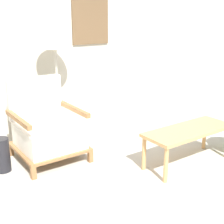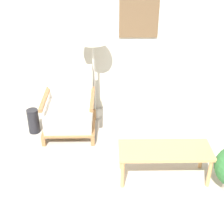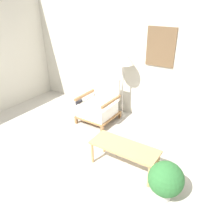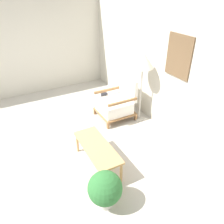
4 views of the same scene
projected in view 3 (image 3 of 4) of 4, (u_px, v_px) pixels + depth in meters
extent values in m
plane|color=#B7B2A8|center=(58.00, 176.00, 3.27)|extent=(14.00, 14.00, 0.00)
cube|color=beige|center=(135.00, 54.00, 4.44)|extent=(8.00, 0.06, 2.70)
cube|color=brown|center=(161.00, 47.00, 4.05)|extent=(0.56, 0.02, 0.72)
cube|color=olive|center=(76.00, 120.00, 4.61)|extent=(0.05, 0.05, 0.13)
cube|color=olive|center=(102.00, 129.00, 4.29)|extent=(0.05, 0.05, 0.13)
cube|color=olive|center=(95.00, 108.00, 5.12)|extent=(0.05, 0.05, 0.13)
cube|color=olive|center=(120.00, 115.00, 4.80)|extent=(0.05, 0.05, 0.13)
cube|color=olive|center=(98.00, 115.00, 4.67)|extent=(0.71, 0.74, 0.03)
cube|color=white|center=(98.00, 109.00, 4.59)|extent=(0.63, 0.64, 0.25)
cube|color=white|center=(107.00, 88.00, 4.68)|extent=(0.63, 0.08, 0.48)
cube|color=olive|center=(85.00, 95.00, 4.64)|extent=(0.05, 0.68, 0.05)
cube|color=olive|center=(111.00, 102.00, 4.33)|extent=(0.05, 0.68, 0.05)
cylinder|color=#B7B2A8|center=(122.00, 116.00, 4.89)|extent=(0.21, 0.21, 0.03)
cylinder|color=#B7B2A8|center=(122.00, 91.00, 4.61)|extent=(0.03, 0.03, 1.17)
cone|color=silver|center=(123.00, 56.00, 4.27)|extent=(0.43, 0.43, 0.30)
cube|color=tan|center=(124.00, 147.00, 3.26)|extent=(1.05, 0.40, 0.04)
cylinder|color=tan|center=(92.00, 153.00, 3.46)|extent=(0.04, 0.04, 0.37)
cylinder|color=tan|center=(149.00, 176.00, 3.00)|extent=(0.04, 0.04, 0.37)
cylinder|color=tan|center=(104.00, 143.00, 3.70)|extent=(0.04, 0.04, 0.37)
cylinder|color=tan|center=(158.00, 163.00, 3.24)|extent=(0.04, 0.04, 0.37)
cylinder|color=black|center=(79.00, 107.00, 4.90)|extent=(0.16, 0.16, 0.36)
cylinder|color=beige|center=(164.00, 194.00, 2.89)|extent=(0.19, 0.19, 0.13)
sphere|color=#2D6B33|center=(166.00, 179.00, 2.76)|extent=(0.46, 0.46, 0.46)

